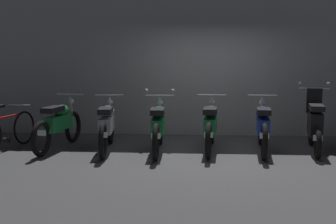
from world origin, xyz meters
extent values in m
plane|color=#424244|center=(0.00, 0.00, 0.00)|extent=(80.00, 80.00, 0.00)
cube|color=gray|center=(0.00, 2.16, 1.56)|extent=(16.00, 0.30, 3.12)
torus|color=black|center=(-2.83, 1.02, 0.33)|extent=(0.19, 0.66, 0.65)
torus|color=black|center=(-3.03, -0.26, 0.33)|extent=(0.19, 0.66, 0.65)
cube|color=#197238|center=(-2.93, 0.38, 0.52)|extent=(0.34, 0.86, 0.28)
ellipsoid|color=#197238|center=(-2.91, 0.53, 0.73)|extent=(0.32, 0.47, 0.22)
cube|color=black|center=(-2.96, 0.20, 0.80)|extent=(0.32, 0.55, 0.10)
cylinder|color=#B7BABF|center=(-2.85, 0.92, 1.02)|extent=(0.56, 0.12, 0.04)
cylinder|color=#B7BABF|center=(-2.84, 0.97, 0.65)|extent=(0.08, 0.17, 0.65)
sphere|color=silver|center=(-2.84, 0.97, 0.87)|extent=(0.12, 0.12, 0.12)
cube|color=white|center=(-3.02, -0.24, 0.43)|extent=(0.16, 0.04, 0.10)
torus|color=black|center=(-2.02, 0.92, 0.33)|extent=(0.16, 0.66, 0.65)
torus|color=black|center=(-1.89, -0.37, 0.33)|extent=(0.16, 0.66, 0.65)
cube|color=#9EA0A8|center=(-1.95, 0.27, 0.52)|extent=(0.30, 0.85, 0.28)
ellipsoid|color=#9EA0A8|center=(-1.97, 0.43, 0.73)|extent=(0.30, 0.46, 0.22)
cube|color=black|center=(-1.93, 0.09, 0.80)|extent=(0.29, 0.54, 0.10)
cylinder|color=#B7BABF|center=(-2.01, 0.82, 1.02)|extent=(0.56, 0.09, 0.04)
cylinder|color=#B7BABF|center=(-2.01, 0.87, 0.65)|extent=(0.07, 0.16, 0.65)
sphere|color=silver|center=(-2.01, 0.87, 0.87)|extent=(0.12, 0.12, 0.12)
cube|color=white|center=(-1.89, -0.35, 0.43)|extent=(0.16, 0.03, 0.10)
torus|color=black|center=(-0.99, 0.88, 0.33)|extent=(0.11, 0.65, 0.65)
torus|color=black|center=(-0.96, -0.42, 0.33)|extent=(0.11, 0.65, 0.65)
cube|color=#197238|center=(-0.98, 0.23, 0.52)|extent=(0.24, 0.84, 0.28)
ellipsoid|color=#197238|center=(-0.98, 0.39, 0.73)|extent=(0.27, 0.45, 0.22)
cube|color=black|center=(-0.97, 0.05, 0.80)|extent=(0.25, 0.53, 0.10)
cylinder|color=#B7BABF|center=(-0.99, 0.78, 1.02)|extent=(0.56, 0.05, 0.04)
sphere|color=#B7BABF|center=(-1.25, 0.77, 1.12)|extent=(0.07, 0.07, 0.07)
sphere|color=#B7BABF|center=(-0.73, 0.79, 1.12)|extent=(0.07, 0.07, 0.07)
cylinder|color=#B7BABF|center=(-0.99, 0.83, 0.65)|extent=(0.06, 0.16, 0.65)
sphere|color=silver|center=(-0.99, 0.83, 0.87)|extent=(0.12, 0.12, 0.12)
cube|color=white|center=(-0.96, -0.39, 0.43)|extent=(0.16, 0.02, 0.10)
torus|color=black|center=(0.05, 1.04, 0.33)|extent=(0.14, 0.66, 0.65)
torus|color=black|center=(-0.05, -0.26, 0.33)|extent=(0.14, 0.66, 0.65)
cube|color=#197238|center=(0.00, 0.39, 0.52)|extent=(0.29, 0.85, 0.28)
ellipsoid|color=#197238|center=(0.01, 0.54, 0.73)|extent=(0.30, 0.46, 0.22)
cube|color=black|center=(-0.02, 0.21, 0.80)|extent=(0.28, 0.54, 0.10)
cylinder|color=#B7BABF|center=(0.05, 0.93, 1.02)|extent=(0.56, 0.08, 0.04)
cylinder|color=#B7BABF|center=(0.05, 0.98, 0.65)|extent=(0.07, 0.16, 0.65)
sphere|color=silver|center=(0.05, 0.98, 0.87)|extent=(0.12, 0.12, 0.12)
cube|color=white|center=(-0.05, -0.23, 0.43)|extent=(0.16, 0.03, 0.10)
torus|color=black|center=(1.05, 1.02, 0.33)|extent=(0.16, 0.66, 0.65)
torus|color=black|center=(0.90, -0.27, 0.33)|extent=(0.16, 0.66, 0.65)
cube|color=#1E389E|center=(0.98, 0.37, 0.52)|extent=(0.31, 0.85, 0.28)
ellipsoid|color=#1E389E|center=(0.99, 0.53, 0.73)|extent=(0.31, 0.47, 0.22)
cube|color=black|center=(0.96, 0.19, 0.80)|extent=(0.30, 0.54, 0.10)
cylinder|color=#B7BABF|center=(1.04, 0.92, 1.02)|extent=(0.56, 0.10, 0.04)
cylinder|color=#B7BABF|center=(1.04, 0.97, 0.65)|extent=(0.07, 0.16, 0.65)
sphere|color=silver|center=(1.04, 0.97, 0.87)|extent=(0.12, 0.12, 0.12)
cube|color=white|center=(0.90, -0.25, 0.43)|extent=(0.16, 0.03, 0.10)
torus|color=black|center=(2.05, 1.02, 0.27)|extent=(0.18, 0.54, 0.53)
torus|color=black|center=(1.85, -0.12, 0.27)|extent=(0.18, 0.54, 0.53)
cube|color=black|center=(1.95, 0.45, 0.54)|extent=(0.35, 0.76, 0.44)
cube|color=black|center=(2.01, 0.79, 0.94)|extent=(0.30, 0.17, 0.48)
cube|color=black|center=(1.92, 0.29, 0.85)|extent=(0.33, 0.55, 0.10)
cylinder|color=#B7BABF|center=(2.04, 0.93, 1.16)|extent=(0.56, 0.14, 0.04)
sphere|color=#B7BABF|center=(1.78, 0.97, 1.26)|extent=(0.07, 0.07, 0.07)
sphere|color=#B7BABF|center=(2.29, 0.88, 1.26)|extent=(0.07, 0.07, 0.07)
cylinder|color=#B7BABF|center=(2.05, 0.97, 0.69)|extent=(0.08, 0.16, 0.85)
sphere|color=silver|center=(2.05, 0.97, 1.01)|extent=(0.12, 0.12, 0.12)
cube|color=white|center=(1.85, -0.09, 0.36)|extent=(0.16, 0.04, 0.10)
torus|color=black|center=(-3.77, 0.78, 0.34)|extent=(0.18, 0.67, 0.68)
cylinder|color=#B21E1E|center=(-3.88, 0.27, 0.64)|extent=(0.18, 0.67, 0.04)
cylinder|color=#B7BABF|center=(-3.80, 0.66, 0.82)|extent=(0.49, 0.13, 0.03)
cylinder|color=black|center=(-3.89, 0.22, 0.19)|extent=(0.14, 0.12, 0.10)
camera|label=1|loc=(-0.31, -7.30, 1.76)|focal=44.00mm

